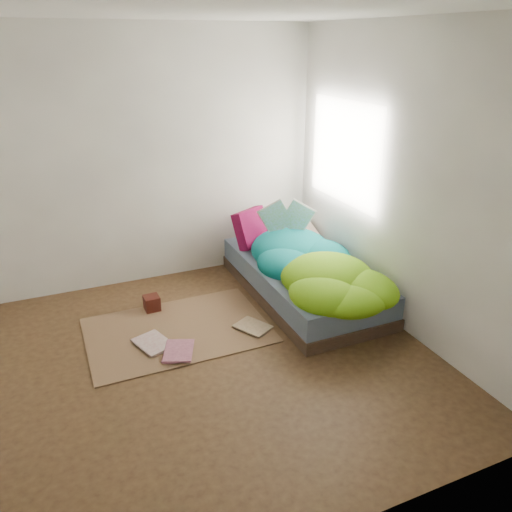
{
  "coord_description": "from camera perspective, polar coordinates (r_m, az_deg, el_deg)",
  "views": [
    {
      "loc": [
        -1.05,
        -3.29,
        2.43
      ],
      "look_at": [
        0.71,
        0.75,
        0.51
      ],
      "focal_mm": 35.0,
      "sensor_mm": 36.0,
      "label": 1
    }
  ],
  "objects": [
    {
      "name": "open_book",
      "position": [
        5.2,
        3.56,
        5.46
      ],
      "size": [
        0.48,
        0.27,
        0.29
      ],
      "primitive_type": null,
      "rotation": [
        0.0,
        0.0,
        -0.39
      ],
      "color": "#377C28",
      "rests_on": "duvet"
    },
    {
      "name": "floor_book_c",
      "position": [
        4.51,
        -1.26,
        -8.71
      ],
      "size": [
        0.35,
        0.38,
        0.02
      ],
      "primitive_type": "imported",
      "rotation": [
        0.0,
        0.0,
        0.5
      ],
      "color": "tan",
      "rests_on": "rug"
    },
    {
      "name": "floor_book_a",
      "position": [
        4.4,
        -13.06,
        -10.3
      ],
      "size": [
        0.35,
        0.4,
        0.03
      ],
      "primitive_type": "imported",
      "rotation": [
        0.0,
        0.0,
        0.33
      ],
      "color": "beige",
      "rests_on": "rug"
    },
    {
      "name": "bed",
      "position": [
        5.13,
        5.35,
        -2.74
      ],
      "size": [
        1.0,
        2.0,
        0.34
      ],
      "color": "#33261C",
      "rests_on": "ground"
    },
    {
      "name": "duvet",
      "position": [
        4.82,
        6.75,
        -0.15
      ],
      "size": [
        0.96,
        1.84,
        0.34
      ],
      "primitive_type": null,
      "color": "#08747C",
      "rests_on": "bed"
    },
    {
      "name": "ground",
      "position": [
        4.22,
        -4.91,
        -11.7
      ],
      "size": [
        3.5,
        3.5,
        0.0
      ],
      "primitive_type": "cube",
      "color": "#3C2617",
      "rests_on": "ground"
    },
    {
      "name": "wooden_box",
      "position": [
        4.96,
        -11.82,
        -5.27
      ],
      "size": [
        0.15,
        0.15,
        0.14
      ],
      "primitive_type": "cube",
      "rotation": [
        0.0,
        0.0,
        0.03
      ],
      "color": "#35110C",
      "rests_on": "rug"
    },
    {
      "name": "room_walls",
      "position": [
        3.56,
        -5.65,
        10.34
      ],
      "size": [
        3.54,
        3.54,
        2.62
      ],
      "color": "#BCB9B3",
      "rests_on": "ground"
    },
    {
      "name": "rug",
      "position": [
        4.63,
        -8.92,
        -8.37
      ],
      "size": [
        1.6,
        1.1,
        0.01
      ],
      "primitive_type": "cube",
      "color": "brown",
      "rests_on": "ground"
    },
    {
      "name": "floor_book_b",
      "position": [
        4.33,
        -10.46,
        -10.68
      ],
      "size": [
        0.35,
        0.39,
        0.03
      ],
      "primitive_type": "imported",
      "rotation": [
        0.0,
        0.0,
        -0.38
      ],
      "color": "#BA6B86",
      "rests_on": "rug"
    },
    {
      "name": "pillow_magenta",
      "position": [
        5.45,
        -0.55,
        3.22
      ],
      "size": [
        0.42,
        0.3,
        0.4
      ],
      "primitive_type": "cube",
      "rotation": [
        0.0,
        0.0,
        0.49
      ],
      "color": "#4C051E",
      "rests_on": "bed"
    },
    {
      "name": "pillow_floral",
      "position": [
        5.67,
        3.94,
        2.51
      ],
      "size": [
        0.61,
        0.42,
        0.13
      ],
      "primitive_type": "cube",
      "rotation": [
        0.0,
        0.0,
        -0.13
      ],
      "color": "beige",
      "rests_on": "bed"
    }
  ]
}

